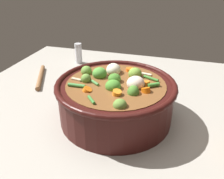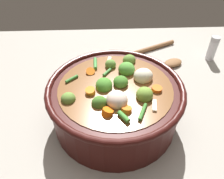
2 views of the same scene
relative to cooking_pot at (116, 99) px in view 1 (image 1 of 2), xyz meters
The scene contains 4 objects.
ground_plane 0.06m from the cooking_pot, 88.62° to the right, with size 1.10×1.10×0.00m, color #9E998E.
cooking_pot is the anchor object (origin of this frame).
wooden_spoon 0.36m from the cooking_pot, 146.69° to the left, with size 0.20×0.19×0.02m.
salt_shaker 0.46m from the cooking_pot, 126.88° to the left, with size 0.03×0.03×0.09m.
Camera 1 is at (0.15, -0.56, 0.40)m, focal length 37.90 mm.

